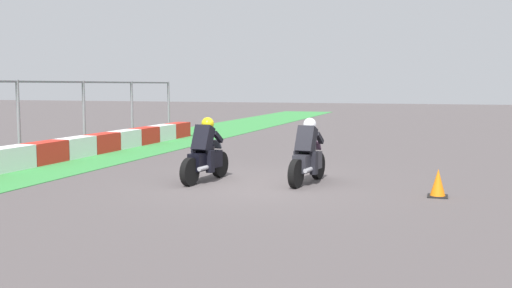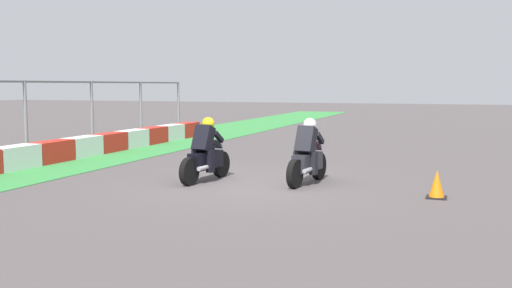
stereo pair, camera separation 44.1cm
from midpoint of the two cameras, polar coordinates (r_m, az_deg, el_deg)
ground_plane at (r=13.36m, az=-1.10°, el=-3.96°), size 120.00×120.00×0.00m
grass_verge at (r=16.79m, az=-23.52°, el=-2.41°), size 72.00×4.12×0.02m
track_barrier at (r=16.79m, az=-23.72°, el=-1.35°), size 21.97×0.60×0.64m
rider_lane_a at (r=13.43m, az=4.14°, el=-1.24°), size 2.04×0.59×1.51m
rider_lane_b at (r=13.74m, az=-5.90°, el=-1.09°), size 2.04×0.59×1.51m
traffic_cone at (r=12.32m, az=16.41°, el=-3.78°), size 0.40×0.40×0.57m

